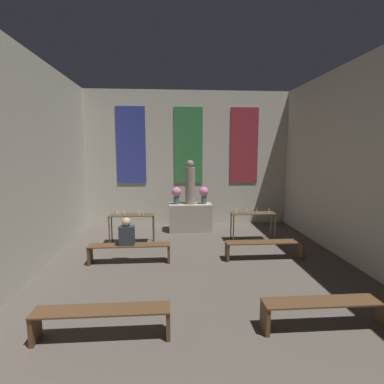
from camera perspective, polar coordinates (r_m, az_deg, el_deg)
The scene contains 12 objects.
wall_back at distance 10.93m, azimuth -0.71°, elevation 6.49°, with size 7.50×0.16×4.81m.
altar at distance 10.17m, azimuth -0.34°, elevation -4.82°, with size 1.42×0.69×0.92m.
statue at distance 9.98m, azimuth -0.34°, elevation 1.56°, with size 0.34×0.34×1.46m.
flower_vase_left at distance 10.00m, azimuth -2.98°, elevation -0.36°, with size 0.31×0.31×0.57m.
flower_vase_right at distance 10.07m, azimuth 2.28°, elevation -0.30°, with size 0.31×0.31×0.57m.
candle_rack_left at distance 8.89m, azimuth -11.41°, elevation -5.04°, with size 1.30×0.43×1.03m.
candle_rack_right at distance 9.16m, azimuth 11.49°, elevation -4.66°, with size 1.30×0.43×1.06m.
pew_second_left at distance 4.83m, azimuth -16.71°, elevation -21.88°, with size 1.95×0.36×0.45m.
pew_second_right at distance 5.28m, azimuth 24.17°, elevation -19.54°, with size 1.95×0.36×0.45m.
pew_back_left at distance 7.51m, azimuth -11.80°, elevation -10.67°, with size 1.95×0.36×0.45m.
pew_back_right at distance 7.81m, azimuth 13.64°, elevation -10.01°, with size 1.95×0.36×0.45m.
person_seated at distance 7.40m, azimuth -12.32°, elevation -7.63°, with size 0.36×0.24×0.67m.
Camera 1 is at (-0.68, 0.28, 2.70)m, focal length 28.00 mm.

